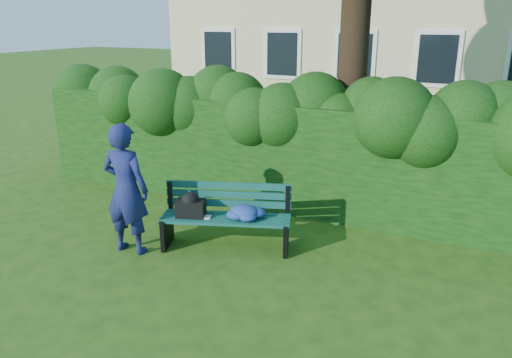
% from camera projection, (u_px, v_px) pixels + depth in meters
% --- Properties ---
extents(ground, '(80.00, 80.00, 0.00)m').
position_uv_depth(ground, '(237.00, 257.00, 6.80)').
color(ground, '#214A13').
rests_on(ground, ground).
extents(hedge, '(10.00, 1.00, 1.80)m').
position_uv_depth(hedge, '(297.00, 156.00, 8.41)').
color(hedge, black).
rests_on(hedge, ground).
extents(park_bench, '(1.87, 1.13, 0.89)m').
position_uv_depth(park_bench, '(225.00, 214.00, 6.97)').
color(park_bench, '#0D4540').
rests_on(park_bench, ground).
extents(man_reading, '(0.70, 0.49, 1.82)m').
position_uv_depth(man_reading, '(126.00, 189.00, 6.72)').
color(man_reading, navy).
rests_on(man_reading, ground).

